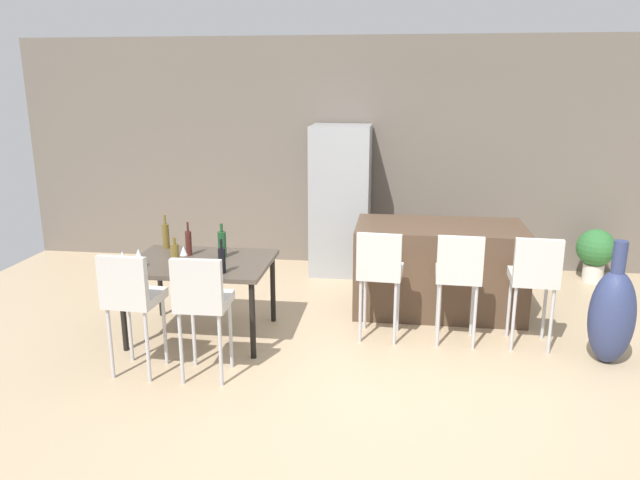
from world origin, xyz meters
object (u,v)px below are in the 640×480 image
object	(u,v)px
kitchen_island	(438,268)
wine_glass_near	(123,257)
bar_chair_right	(534,274)
wine_bottle_middle	(175,258)
bar_chair_middle	(459,271)
refrigerator	(341,200)
wine_bottle_far	(166,235)
dining_chair_near	(131,295)
wine_bottle_corner	(222,244)
dining_table	(201,268)
dining_chair_far	(202,298)
floor_vase	(612,315)
wine_glass_right	(183,251)
wine_bottle_inner	(222,260)
wine_bottle_end	(189,243)
bar_chair_left	(380,268)
wine_glass_left	(139,254)
potted_plant	(595,251)

from	to	relation	value
kitchen_island	wine_glass_near	xyz separation A→B (m)	(-2.82, -1.33, 0.40)
bar_chair_right	wine_bottle_middle	bearing A→B (deg)	-171.23
bar_chair_middle	refrigerator	size ratio (longest dim) A/B	0.57
wine_bottle_far	refrigerator	xyz separation A→B (m)	(1.57, 1.79, 0.05)
dining_chair_near	wine_bottle_corner	xyz separation A→B (m)	(0.47, 0.99, 0.17)
dining_table	dining_chair_far	distance (m)	0.90
wine_bottle_corner	floor_vase	xyz separation A→B (m)	(3.47, -0.23, -0.44)
wine_glass_right	dining_chair_near	bearing A→B (deg)	-104.27
wine_bottle_inner	floor_vase	xyz separation A→B (m)	(3.33, 0.23, -0.43)
dining_chair_far	wine_bottle_end	distance (m)	1.12
bar_chair_left	refrigerator	distance (m)	2.13
wine_bottle_middle	wine_glass_left	bearing A→B (deg)	166.12
bar_chair_left	floor_vase	xyz separation A→B (m)	(1.98, -0.21, -0.27)
wine_bottle_inner	wine_glass_near	xyz separation A→B (m)	(-0.89, -0.04, 0.01)
bar_chair_right	potted_plant	distance (m)	2.35
bar_chair_right	wine_glass_left	world-z (taller)	bar_chair_right
bar_chair_middle	dining_table	size ratio (longest dim) A/B	0.81
floor_vase	wine_bottle_middle	bearing A→B (deg)	-175.92
wine_bottle_end	bar_chair_left	bearing A→B (deg)	-1.33
dining_table	kitchen_island	bearing A→B (deg)	23.30
bar_chair_middle	dining_chair_near	world-z (taller)	same
bar_chair_left	dining_table	distance (m)	1.66
wine_bottle_end	wine_glass_right	bearing A→B (deg)	-79.34
wine_bottle_middle	wine_bottle_far	size ratio (longest dim) A/B	0.93
potted_plant	wine_bottle_inner	bearing A→B (deg)	-147.27
floor_vase	potted_plant	size ratio (longest dim) A/B	1.68
bar_chair_right	refrigerator	bearing A→B (deg)	133.41
dining_table	potted_plant	size ratio (longest dim) A/B	2.01
wine_bottle_corner	wine_bottle_inner	world-z (taller)	wine_bottle_corner
wine_bottle_corner	bar_chair_left	bearing A→B (deg)	-0.70
wine_bottle_middle	wine_bottle_far	bearing A→B (deg)	117.09
bar_chair_left	dining_table	xyz separation A→B (m)	(-1.66, -0.12, -0.02)
floor_vase	wine_glass_left	bearing A→B (deg)	-177.58
wine_bottle_middle	wine_glass_left	distance (m)	0.39
bar_chair_left	wine_glass_left	bearing A→B (deg)	-169.68
kitchen_island	dining_table	size ratio (longest dim) A/B	1.33
dining_chair_near	dining_chair_far	bearing A→B (deg)	-0.01
dining_chair_near	wine_bottle_corner	world-z (taller)	wine_bottle_corner
wine_bottle_middle	wine_bottle_end	bearing A→B (deg)	97.22
bar_chair_middle	wine_bottle_end	world-z (taller)	wine_bottle_end
wine_bottle_end	potted_plant	xyz separation A→B (m)	(4.34, 1.99, -0.48)
wine_glass_left	bar_chair_middle	bearing A→B (deg)	7.79
wine_bottle_inner	floor_vase	distance (m)	3.37
dining_chair_far	wine_bottle_inner	world-z (taller)	dining_chair_far
wine_bottle_inner	wine_glass_left	xyz separation A→B (m)	(-0.78, 0.06, 0.01)
wine_bottle_middle	wine_glass_near	distance (m)	0.48
dining_chair_near	wine_bottle_corner	bearing A→B (deg)	64.66
wine_bottle_end	wine_bottle_far	size ratio (longest dim) A/B	0.96
dining_chair_near	kitchen_island	bearing A→B (deg)	35.50
wine_bottle_far	bar_chair_left	bearing A→B (deg)	-6.85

